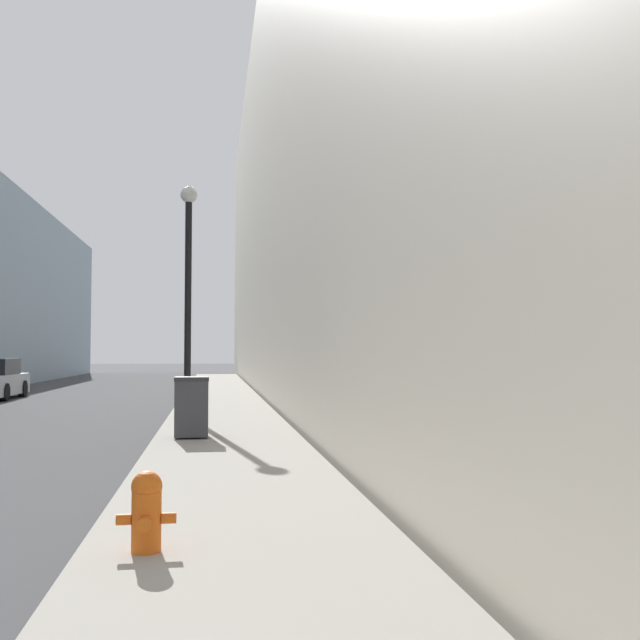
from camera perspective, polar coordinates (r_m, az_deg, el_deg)
name	(u,v)px	position (r m, az deg, el deg)	size (l,w,h in m)	color
sidewalk_right	(222,406)	(22.48, -7.83, -6.86)	(2.82, 60.00, 0.13)	#9E998E
building_right_stone	(392,196)	(32.14, 5.78, 9.81)	(12.00, 60.00, 17.27)	beige
fire_hydrant	(146,510)	(6.22, -13.71, -14.51)	(0.48, 0.37, 0.66)	#D15614
trash_bin	(192,406)	(13.90, -10.23, -6.82)	(0.64, 0.63, 1.16)	#3D3D42
lamppost	(188,285)	(18.36, -10.51, 2.79)	(0.43, 0.43, 5.84)	black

